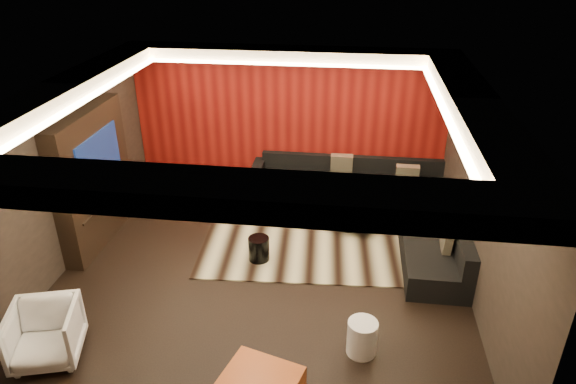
# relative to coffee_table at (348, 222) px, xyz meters

# --- Properties ---
(floor) EXTENTS (6.00, 6.00, 0.02)m
(floor) POSITION_rel_coffee_table_xyz_m (-1.25, -1.41, -0.12)
(floor) COLOR black
(floor) RESTS_ON ground
(ceiling) EXTENTS (6.00, 6.00, 0.02)m
(ceiling) POSITION_rel_coffee_table_xyz_m (-1.25, -1.41, 2.70)
(ceiling) COLOR silver
(ceiling) RESTS_ON ground
(wall_back) EXTENTS (6.00, 0.02, 2.80)m
(wall_back) POSITION_rel_coffee_table_xyz_m (-1.25, 1.60, 1.29)
(wall_back) COLOR black
(wall_back) RESTS_ON ground
(wall_left) EXTENTS (0.02, 6.00, 2.80)m
(wall_left) POSITION_rel_coffee_table_xyz_m (-4.26, -1.41, 1.29)
(wall_left) COLOR black
(wall_left) RESTS_ON ground
(wall_right) EXTENTS (0.02, 6.00, 2.80)m
(wall_right) POSITION_rel_coffee_table_xyz_m (1.76, -1.41, 1.29)
(wall_right) COLOR black
(wall_right) RESTS_ON ground
(red_feature_wall) EXTENTS (5.98, 0.05, 2.78)m
(red_feature_wall) POSITION_rel_coffee_table_xyz_m (-1.25, 1.56, 1.29)
(red_feature_wall) COLOR #6B0C0A
(red_feature_wall) RESTS_ON ground
(soffit_back) EXTENTS (6.00, 0.60, 0.22)m
(soffit_back) POSITION_rel_coffee_table_xyz_m (-1.25, 1.29, 2.58)
(soffit_back) COLOR silver
(soffit_back) RESTS_ON ground
(soffit_front) EXTENTS (6.00, 0.60, 0.22)m
(soffit_front) POSITION_rel_coffee_table_xyz_m (-1.25, -4.11, 2.58)
(soffit_front) COLOR silver
(soffit_front) RESTS_ON ground
(soffit_left) EXTENTS (0.60, 4.80, 0.22)m
(soffit_left) POSITION_rel_coffee_table_xyz_m (-3.95, -1.41, 2.58)
(soffit_left) COLOR silver
(soffit_left) RESTS_ON ground
(soffit_right) EXTENTS (0.60, 4.80, 0.22)m
(soffit_right) POSITION_rel_coffee_table_xyz_m (1.45, -1.41, 2.58)
(soffit_right) COLOR silver
(soffit_right) RESTS_ON ground
(cove_back) EXTENTS (4.80, 0.08, 0.04)m
(cove_back) POSITION_rel_coffee_table_xyz_m (-1.25, 0.95, 2.49)
(cove_back) COLOR #FFD899
(cove_back) RESTS_ON ground
(cove_front) EXTENTS (4.80, 0.08, 0.04)m
(cove_front) POSITION_rel_coffee_table_xyz_m (-1.25, -3.77, 2.49)
(cove_front) COLOR #FFD899
(cove_front) RESTS_ON ground
(cove_left) EXTENTS (0.08, 4.80, 0.04)m
(cove_left) POSITION_rel_coffee_table_xyz_m (-3.61, -1.41, 2.49)
(cove_left) COLOR #FFD899
(cove_left) RESTS_ON ground
(cove_right) EXTENTS (0.08, 4.80, 0.04)m
(cove_right) POSITION_rel_coffee_table_xyz_m (1.11, -1.41, 2.49)
(cove_right) COLOR #FFD899
(cove_right) RESTS_ON ground
(tv_surround) EXTENTS (0.30, 2.00, 2.20)m
(tv_surround) POSITION_rel_coffee_table_xyz_m (-4.10, -0.81, 0.99)
(tv_surround) COLOR black
(tv_surround) RESTS_ON ground
(tv_screen) EXTENTS (0.04, 1.30, 0.80)m
(tv_screen) POSITION_rel_coffee_table_xyz_m (-3.94, -0.81, 1.34)
(tv_screen) COLOR black
(tv_screen) RESTS_ON ground
(tv_shelf) EXTENTS (0.04, 1.60, 0.04)m
(tv_shelf) POSITION_rel_coffee_table_xyz_m (-3.94, -0.81, 0.59)
(tv_shelf) COLOR black
(tv_shelf) RESTS_ON ground
(rug) EXTENTS (4.17, 3.23, 0.02)m
(rug) POSITION_rel_coffee_table_xyz_m (-0.40, -0.19, -0.10)
(rug) COLOR #C2BB8E
(rug) RESTS_ON floor
(coffee_table) EXTENTS (1.42, 1.42, 0.18)m
(coffee_table) POSITION_rel_coffee_table_xyz_m (0.00, 0.00, 0.00)
(coffee_table) COLOR black
(coffee_table) RESTS_ON rug
(drum_stool) EXTENTS (0.36, 0.36, 0.38)m
(drum_stool) POSITION_rel_coffee_table_xyz_m (-1.36, -1.17, 0.10)
(drum_stool) COLOR black
(drum_stool) RESTS_ON rug
(striped_pouf) EXTENTS (0.60, 0.60, 0.32)m
(striped_pouf) POSITION_rel_coffee_table_xyz_m (-1.28, 0.86, 0.07)
(striped_pouf) COLOR beige
(striped_pouf) RESTS_ON rug
(white_side_table) EXTENTS (0.41, 0.41, 0.46)m
(white_side_table) POSITION_rel_coffee_table_xyz_m (0.23, -2.96, 0.12)
(white_side_table) COLOR white
(white_side_table) RESTS_ON floor
(armchair) EXTENTS (0.95, 0.96, 0.71)m
(armchair) POSITION_rel_coffee_table_xyz_m (-3.50, -3.53, 0.25)
(armchair) COLOR white
(armchair) RESTS_ON floor
(sectional_sofa) EXTENTS (3.65, 3.50, 0.75)m
(sectional_sofa) POSITION_rel_coffee_table_xyz_m (0.48, 0.45, 0.15)
(sectional_sofa) COLOR black
(sectional_sofa) RESTS_ON floor
(throw_pillows) EXTENTS (1.90, 2.79, 0.50)m
(throw_pillows) POSITION_rel_coffee_table_xyz_m (0.76, 0.40, 0.51)
(throw_pillows) COLOR tan
(throw_pillows) RESTS_ON sectional_sofa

